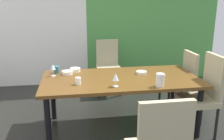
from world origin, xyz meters
name	(u,v)px	position (x,y,z in m)	size (l,w,h in m)	color
back_panel_interior	(19,16)	(-1.42, 2.67, 1.41)	(2.61, 0.10, 2.82)	silver
garden_window_panel	(153,15)	(1.31, 2.67, 1.41)	(2.83, 0.10, 2.82)	#4A9044
dining_table	(121,83)	(0.21, 0.57, 0.66)	(2.06, 1.04, 0.73)	brown
chair_right_far	(182,79)	(1.22, 0.90, 0.55)	(0.44, 0.44, 0.97)	tan
chair_head_far	(108,63)	(0.24, 2.01, 0.56)	(0.44, 0.45, 1.00)	tan
chair_right_near	(204,92)	(1.23, 0.25, 0.59)	(0.44, 0.44, 1.07)	tan
wine_glass_near_window	(53,67)	(-0.68, 0.79, 0.85)	(0.07, 0.07, 0.17)	silver
wine_glass_south	(116,77)	(0.08, 0.24, 0.84)	(0.07, 0.07, 0.16)	silver
serving_bowl_east	(75,70)	(-0.38, 0.96, 0.75)	(0.15, 0.15, 0.05)	#EFE4CF
serving_bowl_left	(67,73)	(-0.49, 0.84, 0.75)	(0.15, 0.15, 0.05)	white
serving_bowl_west	(141,73)	(0.53, 0.70, 0.74)	(0.14, 0.14, 0.04)	beige
cup_front	(57,70)	(-0.64, 0.94, 0.77)	(0.08, 0.08, 0.10)	#2D6470
cup_corner	(78,81)	(-0.36, 0.39, 0.77)	(0.06, 0.06, 0.09)	white
pitcher_north	(160,80)	(0.60, 0.16, 0.81)	(0.11, 0.10, 0.16)	silver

